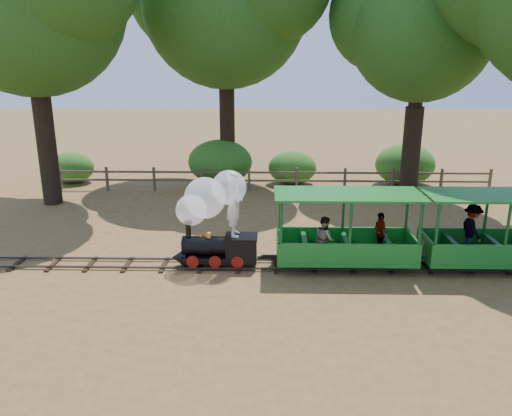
{
  "coord_description": "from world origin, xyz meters",
  "views": [
    {
      "loc": [
        -0.25,
        -12.34,
        5.33
      ],
      "look_at": [
        -0.54,
        0.5,
        1.49
      ],
      "focal_mm": 35.0,
      "sensor_mm": 36.0,
      "label": 1
    }
  ],
  "objects_px": {
    "carriage_rear": "(492,239)",
    "fence": "(273,178)",
    "locomotive": "(214,211)",
    "carriage_front": "(346,240)"
  },
  "relations": [
    {
      "from": "carriage_rear",
      "to": "fence",
      "type": "bearing_deg",
      "value": 125.25
    },
    {
      "from": "carriage_rear",
      "to": "fence",
      "type": "relative_size",
      "value": 0.21
    },
    {
      "from": "carriage_rear",
      "to": "fence",
      "type": "distance_m",
      "value": 9.76
    },
    {
      "from": "fence",
      "to": "carriage_rear",
      "type": "bearing_deg",
      "value": -54.75
    },
    {
      "from": "locomotive",
      "to": "carriage_rear",
      "type": "relative_size",
      "value": 0.7
    },
    {
      "from": "locomotive",
      "to": "fence",
      "type": "relative_size",
      "value": 0.15
    },
    {
      "from": "carriage_front",
      "to": "carriage_rear",
      "type": "relative_size",
      "value": 1.0
    },
    {
      "from": "carriage_rear",
      "to": "fence",
      "type": "height_order",
      "value": "carriage_rear"
    },
    {
      "from": "locomotive",
      "to": "fence",
      "type": "xyz_separation_m",
      "value": [
        1.64,
        7.93,
        -0.94
      ]
    },
    {
      "from": "carriage_rear",
      "to": "carriage_front",
      "type": "bearing_deg",
      "value": -178.95
    }
  ]
}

